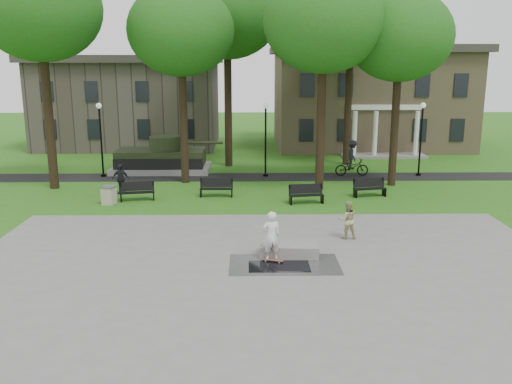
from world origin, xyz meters
The scene contains 27 objects.
ground centered at (0.00, 0.00, 0.00)m, with size 120.00×120.00×0.00m, color #2F5B15.
plaza centered at (0.00, -5.00, 0.01)m, with size 22.00×16.00×0.02m, color gray.
footpath centered at (0.00, 12.00, 0.01)m, with size 44.00×2.60×0.01m, color black.
building_right centered at (10.00, 26.00, 4.34)m, with size 17.00×12.00×8.60m.
building_left centered at (-11.00, 26.50, 3.60)m, with size 15.00×10.00×7.20m, color #4C443D.
tree_0 centered at (-12.00, 9.00, 10.03)m, with size 6.80×6.80×12.97m.
tree_1 centered at (-4.50, 10.50, 8.95)m, with size 6.20×6.20×11.63m.
tree_2 centered at (3.50, 8.50, 9.32)m, with size 6.60×6.60×12.16m.
tree_3 centered at (8.00, 9.50, 8.60)m, with size 6.00×6.00×11.19m.
tree_4 centered at (-2.00, 16.00, 10.39)m, with size 7.20×7.20×13.50m.
tree_5 centered at (6.50, 16.50, 9.67)m, with size 6.40×6.40×12.44m.
lamp_left centered at (-10.00, 12.30, 2.79)m, with size 0.36×0.36×4.73m.
lamp_mid centered at (0.50, 12.30, 2.79)m, with size 0.36×0.36×4.73m.
lamp_right centered at (10.50, 12.30, 2.79)m, with size 0.36×0.36×4.73m.
tank_monument centered at (-6.46, 14.00, 0.86)m, with size 7.45×3.40×2.40m.
puddle centered at (0.46, -3.89, 0.02)m, with size 2.20×1.20×0.00m, color black.
concrete_block centered at (0.91, -2.74, 0.24)m, with size 2.20×1.00×0.45m, color gray.
skateboard centered at (0.26, -3.38, 0.06)m, with size 0.78×0.20×0.07m, color brown.
skateboarder centered at (0.20, -3.22, 0.96)m, with size 0.68×0.45×1.87m, color white.
friend_watching centered at (3.46, -0.70, 0.82)m, with size 0.78×0.61×1.61m, color tan.
pedestrian_walker centered at (-7.78, 7.55, 0.84)m, with size 0.99×0.41×1.69m, color black.
cyclist centered at (6.12, 12.34, 0.95)m, with size 2.19×1.25×2.34m.
park_bench_0 centered at (-6.54, 6.00, 0.52)m, with size 1.85×0.84×1.00m.
park_bench_1 centered at (-2.38, 6.82, 0.52)m, with size 1.81×0.56×1.00m.
park_bench_2 centered at (2.40, 5.24, 0.52)m, with size 1.85×0.80×1.00m.
park_bench_3 centered at (6.05, 6.70, 0.52)m, with size 1.85×0.87×1.00m.
trash_bin centered at (-7.88, 5.23, 0.49)m, with size 0.80×0.80×0.96m.
Camera 1 is at (-0.67, -22.19, 7.11)m, focal length 38.00 mm.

